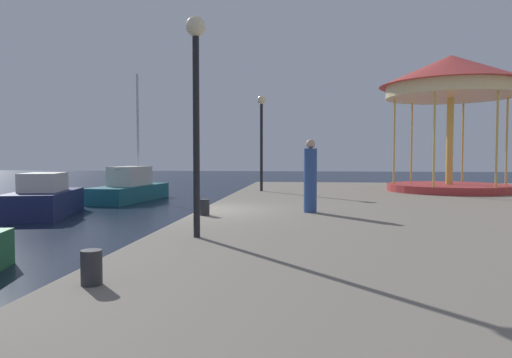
% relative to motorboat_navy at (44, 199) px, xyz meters
% --- Properties ---
extents(ground_plane, '(120.00, 120.00, 0.00)m').
position_rel_motorboat_navy_xyz_m(ground_plane, '(7.06, -4.27, -0.63)').
color(ground_plane, black).
extents(quay_dock, '(14.76, 28.77, 0.80)m').
position_rel_motorboat_navy_xyz_m(quay_dock, '(14.44, -4.27, -0.23)').
color(quay_dock, gray).
rests_on(quay_dock, ground).
extents(motorboat_navy, '(2.87, 4.73, 1.64)m').
position_rel_motorboat_navy_xyz_m(motorboat_navy, '(0.00, 0.00, 0.00)').
color(motorboat_navy, '#19214C').
rests_on(motorboat_navy, ground).
extents(sailboat_teal, '(2.48, 5.78, 6.62)m').
position_rel_motorboat_navy_xyz_m(sailboat_teal, '(0.93, 6.29, 0.03)').
color(sailboat_teal, '#19606B').
rests_on(sailboat_teal, ground).
extents(carousel, '(5.86, 5.86, 5.69)m').
position_rel_motorboat_navy_xyz_m(carousel, '(15.93, 3.67, 4.45)').
color(carousel, '#B23333').
rests_on(carousel, quay_dock).
extents(lamp_post_near_edge, '(0.36, 0.36, 3.96)m').
position_rel_motorboat_navy_xyz_m(lamp_post_near_edge, '(8.01, -8.58, 2.91)').
color(lamp_post_near_edge, black).
rests_on(lamp_post_near_edge, quay_dock).
extents(lamp_post_mid_promenade, '(0.36, 0.36, 4.03)m').
position_rel_motorboat_navy_xyz_m(lamp_post_mid_promenade, '(8.05, 2.93, 2.95)').
color(lamp_post_mid_promenade, black).
rests_on(lamp_post_mid_promenade, quay_dock).
extents(bollard_south, '(0.24, 0.24, 0.40)m').
position_rel_motorboat_navy_xyz_m(bollard_south, '(7.46, -5.44, 0.37)').
color(bollard_south, '#2D2D33').
rests_on(bollard_south, quay_dock).
extents(bollard_center, '(0.24, 0.24, 0.40)m').
position_rel_motorboat_navy_xyz_m(bollard_center, '(7.57, -11.83, 0.37)').
color(bollard_center, '#2D2D33').
rests_on(bollard_center, quay_dock).
extents(person_near_carousel, '(0.34, 0.34, 1.92)m').
position_rel_motorboat_navy_xyz_m(person_near_carousel, '(10.08, -4.52, 1.07)').
color(person_near_carousel, '#2D4C8C').
rests_on(person_near_carousel, quay_dock).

